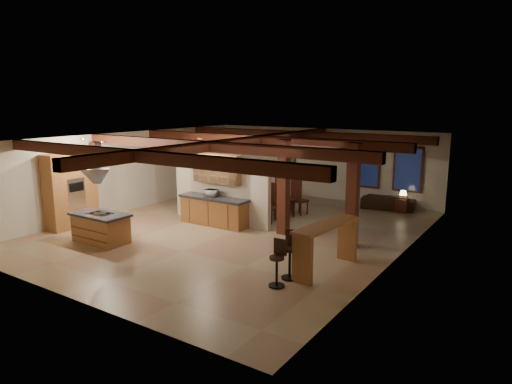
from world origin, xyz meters
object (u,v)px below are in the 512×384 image
kitchen_island (101,227)px  sofa (388,202)px  dining_table (270,206)px  bar_counter (327,239)px

kitchen_island → sofa: size_ratio=0.90×
kitchen_island → sofa: (5.60, 8.65, -0.15)m
dining_table → sofa: 4.55m
sofa → bar_counter: bearing=86.1°
dining_table → sofa: (3.28, 3.15, -0.03)m
sofa → kitchen_island: bearing=46.9°
kitchen_island → dining_table: bearing=67.1°
sofa → bar_counter: size_ratio=0.84×
kitchen_island → sofa: bearing=57.1°
kitchen_island → dining_table: kitchen_island is taller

